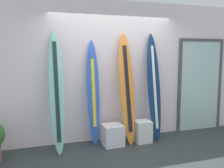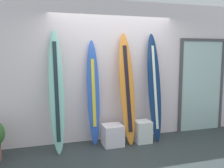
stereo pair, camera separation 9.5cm
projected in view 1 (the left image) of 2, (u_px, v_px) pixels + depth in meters
name	position (u px, v px, depth m)	size (l,w,h in m)	color
ground	(136.00, 163.00, 4.00)	(8.00, 8.00, 0.04)	#2D3536
wall_back	(111.00, 71.00, 5.05)	(7.20, 0.20, 2.80)	white
surfboard_seafoam	(57.00, 92.00, 4.35)	(0.27, 0.53, 2.18)	#81C6B7
surfboard_cobalt	(93.00, 94.00, 4.70)	(0.25, 0.29, 2.01)	blue
surfboard_sunset	(127.00, 88.00, 4.79)	(0.31, 0.51, 2.16)	orange
surfboard_navy	(154.00, 87.00, 4.98)	(0.29, 0.48, 2.16)	navy
display_block_left	(142.00, 131.00, 4.90)	(0.32, 0.32, 0.43)	silver
display_block_center	(113.00, 135.00, 4.72)	(0.38, 0.38, 0.40)	silver
glass_door	(200.00, 83.00, 5.63)	(1.15, 0.06, 2.08)	silver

